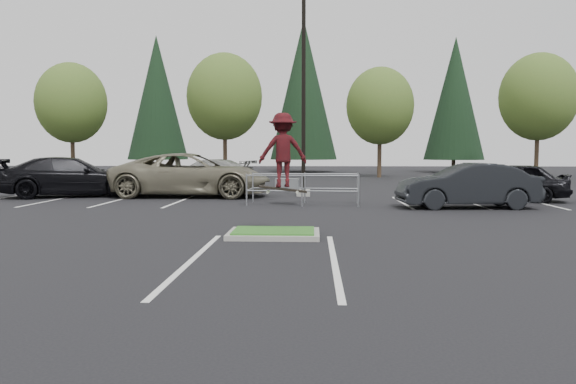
{
  "coord_description": "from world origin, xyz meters",
  "views": [
    {
      "loc": [
        0.95,
        -13.45,
        2.09
      ],
      "look_at": [
        0.28,
        1.5,
        0.97
      ],
      "focal_mm": 35.0,
      "sensor_mm": 36.0,
      "label": 1
    }
  ],
  "objects_px": {
    "decid_b": "(225,99)",
    "car_r_black": "(509,182)",
    "decid_a": "(72,105)",
    "car_l_black": "(69,177)",
    "light_pole": "(304,95)",
    "conif_a": "(157,98)",
    "conif_b": "(304,89)",
    "decid_d": "(538,100)",
    "car_far_silver": "(208,173)",
    "decid_c": "(380,108)",
    "conif_c": "(455,98)",
    "skateboarder": "(283,151)",
    "car_l_tan": "(192,175)",
    "car_r_charc": "(467,186)",
    "cart_corral": "(291,185)"
  },
  "relations": [
    {
      "from": "conif_b",
      "to": "car_far_silver",
      "type": "xyz_separation_m",
      "value": [
        -5.0,
        -22.5,
        -7.06
      ]
    },
    {
      "from": "decid_a",
      "to": "car_l_black",
      "type": "bearing_deg",
      "value": -66.95
    },
    {
      "from": "conif_c",
      "to": "car_r_black",
      "type": "bearing_deg",
      "value": -99.57
    },
    {
      "from": "decid_a",
      "to": "decid_b",
      "type": "height_order",
      "value": "decid_b"
    },
    {
      "from": "cart_corral",
      "to": "skateboarder",
      "type": "distance_m",
      "value": 7.92
    },
    {
      "from": "car_r_black",
      "to": "decid_d",
      "type": "bearing_deg",
      "value": 171.87
    },
    {
      "from": "conif_a",
      "to": "conif_b",
      "type": "xyz_separation_m",
      "value": [
        14.0,
        0.5,
        0.75
      ]
    },
    {
      "from": "decid_b",
      "to": "car_far_silver",
      "type": "xyz_separation_m",
      "value": [
        1.01,
        -12.53,
        -5.26
      ]
    },
    {
      "from": "decid_b",
      "to": "car_r_black",
      "type": "xyz_separation_m",
      "value": [
        15.03,
        -20.56,
        -5.25
      ]
    },
    {
      "from": "decid_a",
      "to": "decid_c",
      "type": "bearing_deg",
      "value": -0.48
    },
    {
      "from": "decid_c",
      "to": "skateboarder",
      "type": "relative_size",
      "value": 4.28
    },
    {
      "from": "light_pole",
      "to": "car_r_black",
      "type": "height_order",
      "value": "light_pole"
    },
    {
      "from": "car_l_black",
      "to": "car_r_black",
      "type": "relative_size",
      "value": 1.32
    },
    {
      "from": "decid_b",
      "to": "conif_b",
      "type": "height_order",
      "value": "conif_b"
    },
    {
      "from": "light_pole",
      "to": "car_far_silver",
      "type": "bearing_deg",
      "value": 132.51
    },
    {
      "from": "decid_b",
      "to": "car_r_charc",
      "type": "relative_size",
      "value": 1.96
    },
    {
      "from": "decid_c",
      "to": "conif_a",
      "type": "xyz_separation_m",
      "value": [
        -19.99,
        10.17,
        1.84
      ]
    },
    {
      "from": "skateboarder",
      "to": "decid_c",
      "type": "bearing_deg",
      "value": -109.84
    },
    {
      "from": "car_l_black",
      "to": "light_pole",
      "type": "bearing_deg",
      "value": -106.07
    },
    {
      "from": "car_r_black",
      "to": "light_pole",
      "type": "bearing_deg",
      "value": -87.77
    },
    {
      "from": "decid_d",
      "to": "skateboarder",
      "type": "distance_m",
      "value": 35.19
    },
    {
      "from": "decid_c",
      "to": "car_r_charc",
      "type": "distance_m",
      "value": 23.27
    },
    {
      "from": "conif_a",
      "to": "car_r_black",
      "type": "height_order",
      "value": "conif_a"
    },
    {
      "from": "car_r_black",
      "to": "car_l_black",
      "type": "bearing_deg",
      "value": -78.09
    },
    {
      "from": "conif_c",
      "to": "car_l_tan",
      "type": "height_order",
      "value": "conif_c"
    },
    {
      "from": "decid_d",
      "to": "cart_corral",
      "type": "height_order",
      "value": "decid_d"
    },
    {
      "from": "car_r_charc",
      "to": "conif_b",
      "type": "bearing_deg",
      "value": -173.12
    },
    {
      "from": "decid_c",
      "to": "conif_a",
      "type": "height_order",
      "value": "conif_a"
    },
    {
      "from": "decid_d",
      "to": "car_far_silver",
      "type": "xyz_separation_m",
      "value": [
        -22.99,
        -12.33,
        -5.12
      ]
    },
    {
      "from": "decid_a",
      "to": "car_l_black",
      "type": "relative_size",
      "value": 1.46
    },
    {
      "from": "decid_a",
      "to": "light_pole",
      "type": "bearing_deg",
      "value": -44.25
    },
    {
      "from": "skateboarder",
      "to": "car_far_silver",
      "type": "bearing_deg",
      "value": -82.47
    },
    {
      "from": "car_l_tan",
      "to": "car_r_charc",
      "type": "bearing_deg",
      "value": -112.03
    },
    {
      "from": "light_pole",
      "to": "conif_a",
      "type": "relative_size",
      "value": 0.78
    },
    {
      "from": "cart_corral",
      "to": "car_l_tan",
      "type": "relative_size",
      "value": 0.61
    },
    {
      "from": "car_l_tan",
      "to": "cart_corral",
      "type": "bearing_deg",
      "value": -126.86
    },
    {
      "from": "car_r_black",
      "to": "car_l_tan",
      "type": "bearing_deg",
      "value": -80.82
    },
    {
      "from": "decid_c",
      "to": "car_far_silver",
      "type": "bearing_deg",
      "value": -132.89
    },
    {
      "from": "car_l_tan",
      "to": "car_l_black",
      "type": "height_order",
      "value": "car_l_tan"
    },
    {
      "from": "light_pole",
      "to": "conif_a",
      "type": "distance_m",
      "value": 31.63
    },
    {
      "from": "conif_c",
      "to": "car_r_charc",
      "type": "relative_size",
      "value": 2.54
    },
    {
      "from": "decid_c",
      "to": "car_far_silver",
      "type": "distance_m",
      "value": 16.76
    },
    {
      "from": "decid_c",
      "to": "conif_c",
      "type": "relative_size",
      "value": 0.67
    },
    {
      "from": "decid_c",
      "to": "skateboarder",
      "type": "distance_m",
      "value": 30.34
    },
    {
      "from": "skateboarder",
      "to": "conif_a",
      "type": "bearing_deg",
      "value": -79.13
    },
    {
      "from": "decid_c",
      "to": "decid_d",
      "type": "distance_m",
      "value": 12.03
    },
    {
      "from": "decid_c",
      "to": "conif_c",
      "type": "distance_m",
      "value": 12.65
    },
    {
      "from": "decid_b",
      "to": "car_far_silver",
      "type": "height_order",
      "value": "decid_b"
    },
    {
      "from": "car_l_black",
      "to": "decid_a",
      "type": "bearing_deg",
      "value": 2.66
    },
    {
      "from": "car_l_black",
      "to": "car_far_silver",
      "type": "distance_m",
      "value": 8.43
    }
  ]
}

